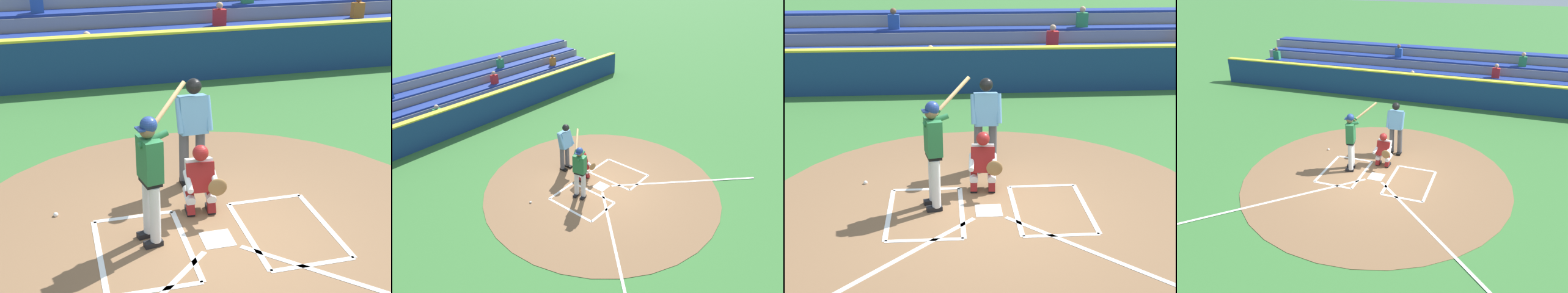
% 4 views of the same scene
% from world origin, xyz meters
% --- Properties ---
extents(ground_plane, '(120.00, 120.00, 0.00)m').
position_xyz_m(ground_plane, '(0.00, 0.00, 0.00)').
color(ground_plane, '#387033').
extents(dirt_circle, '(8.00, 8.00, 0.01)m').
position_xyz_m(dirt_circle, '(0.00, 0.00, 0.01)').
color(dirt_circle, brown).
rests_on(dirt_circle, ground).
extents(home_plate_and_chalk, '(7.93, 4.91, 0.01)m').
position_xyz_m(home_plate_and_chalk, '(0.00, 0.88, 0.01)').
color(home_plate_and_chalk, white).
rests_on(home_plate_and_chalk, dirt_circle).
extents(batter, '(0.85, 0.86, 2.13)m').
position_xyz_m(batter, '(0.88, -0.21, 1.10)').
color(batter, silver).
rests_on(batter, ground).
extents(catcher, '(0.59, 0.64, 1.13)m').
position_xyz_m(catcher, '(0.03, -0.80, 0.59)').
color(catcher, black).
rests_on(catcher, ground).
extents(plate_umpire, '(0.59, 0.42, 1.86)m').
position_xyz_m(plate_umpire, '(-0.08, -1.74, 1.08)').
color(plate_umpire, '#4C4C51').
rests_on(plate_umpire, ground).
extents(baseball, '(0.07, 0.07, 0.07)m').
position_xyz_m(baseball, '(2.19, -1.22, 0.04)').
color(baseball, white).
rests_on(baseball, ground).
extents(backstop_wall, '(22.00, 0.36, 1.31)m').
position_xyz_m(backstop_wall, '(0.00, -7.50, 0.65)').
color(backstop_wall, navy).
rests_on(backstop_wall, ground).
extents(bleacher_stand, '(20.00, 3.40, 2.10)m').
position_xyz_m(bleacher_stand, '(-0.00, -10.20, 0.70)').
color(bleacher_stand, gray).
rests_on(bleacher_stand, ground).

